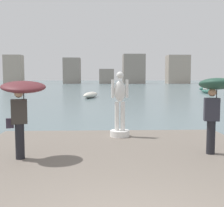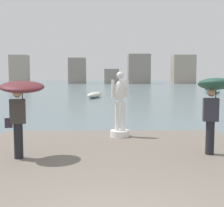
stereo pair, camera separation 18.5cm
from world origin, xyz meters
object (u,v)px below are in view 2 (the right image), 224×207
Objects in this scene: boat_near at (212,89)px; boat_leftward at (95,95)px; onlooker_right at (214,95)px; statue_white_figure at (120,111)px; onlooker_left at (21,97)px; boat_rightward at (213,91)px.

boat_near is 26.02m from boat_leftward.
boat_near is at bearing 69.99° from onlooker_right.
statue_white_figure is 1.11× the size of onlooker_left.
onlooker_left is at bearing -115.35° from boat_near.
statue_white_figure is at bearing 134.65° from onlooker_right.
boat_rightward is (-2.53, -7.31, -0.01)m from boat_near.
boat_near is (20.86, 44.03, -1.49)m from onlooker_left.
onlooker_right is 46.62m from boat_near.
boat_near is 1.00× the size of boat_rightward.
boat_leftward is at bearing 98.71° from onlooker_right.
boat_near is at bearing 66.19° from statue_white_figure.
onlooker_left is at bearing -116.52° from boat_rightward.
statue_white_figure reaches higher than onlooker_right.
onlooker_right is 0.48× the size of boat_near.
boat_rightward is (17.60, 9.17, 0.09)m from boat_leftward.
onlooker_left reaches higher than boat_near.
boat_rightward reaches higher than boat_near.
statue_white_figure is 1.08× the size of onlooker_right.
boat_rightward is at bearing -109.10° from boat_near.
statue_white_figure reaches higher than boat_near.
onlooker_left is (-2.58, -2.61, 0.68)m from statue_white_figure.
onlooker_left is at bearing -177.12° from onlooker_right.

